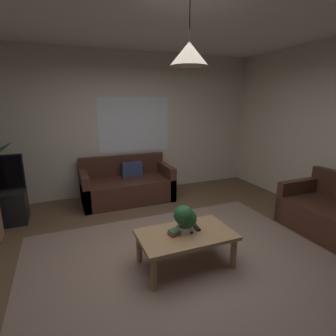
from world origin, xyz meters
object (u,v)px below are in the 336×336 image
Objects in this scene: coffee_table at (186,238)px; potted_plant_on_table at (185,218)px; pendant_lamp at (189,54)px; book_on_table_1 at (175,231)px; couch_under_window at (127,186)px; remote_on_table_1 at (189,230)px; book_on_table_0 at (175,233)px; remote_on_table_0 at (196,227)px.

coffee_table is 0.24m from potted_plant_on_table.
book_on_table_1 is at bearing 172.11° from pendant_lamp.
couch_under_window is 5.00× the size of potted_plant_on_table.
book_on_table_1 is 0.19× the size of pendant_lamp.
book_on_table_1 is at bearing 17.16° from remote_on_table_1.
pendant_lamp is at bearing -6.18° from book_on_table_0.
potted_plant_on_table reaches higher than book_on_table_1.
couch_under_window is 10.40× the size of remote_on_table_0.
couch_under_window is 2.28m from remote_on_table_1.
remote_on_table_0 is at bearing 19.74° from pendant_lamp.
coffee_table is 1.95m from pendant_lamp.
potted_plant_on_table reaches higher than remote_on_table_1.
remote_on_table_1 is 0.48× the size of potted_plant_on_table.
book_on_table_1 reaches higher than coffee_table.
book_on_table_0 is at bearing -90.16° from couch_under_window.
remote_on_table_1 is at bearing 18.97° from remote_on_table_0.
remote_on_table_0 is 1.88m from pendant_lamp.
book_on_table_1 is at bearing -90.31° from couch_under_window.
pendant_lamp is at bearing 25.98° from remote_on_table_0.
remote_on_table_0 is at bearing 11.59° from potted_plant_on_table.
potted_plant_on_table is 0.57× the size of pendant_lamp.
coffee_table is 0.17m from book_on_table_1.
remote_on_table_0 is (0.30, 0.04, -0.03)m from book_on_table_1.
remote_on_table_1 is (-0.11, -0.02, 0.00)m from remote_on_table_0.
couch_under_window is 2.83× the size of pendant_lamp.
pendant_lamp is (0.00, -0.03, 1.71)m from potted_plant_on_table.
coffee_table is (0.12, -2.30, 0.07)m from couch_under_window.
remote_on_table_0 is 0.27× the size of pendant_lamp.
remote_on_table_0 is at bearing -155.20° from remote_on_table_1.
couch_under_window reaches higher than potted_plant_on_table.
couch_under_window is 10.40× the size of remote_on_table_1.
book_on_table_1 is at bearing -176.86° from potted_plant_on_table.
remote_on_table_0 is at bearing -82.79° from couch_under_window.
remote_on_table_0 is 1.00× the size of remote_on_table_1.
potted_plant_on_table is (-0.17, -0.03, 0.16)m from remote_on_table_0.
pendant_lamp reaches higher than coffee_table.
potted_plant_on_table is (0.13, 0.01, 0.13)m from book_on_table_1.
remote_on_table_0 is 0.48× the size of potted_plant_on_table.
pendant_lamp is at bearing -87.58° from potted_plant_on_table.
book_on_table_0 is (-0.12, 0.01, 0.08)m from coffee_table.
book_on_table_1 is at bearing 172.11° from coffee_table.
potted_plant_on_table is (0.12, 0.01, 0.16)m from book_on_table_0.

